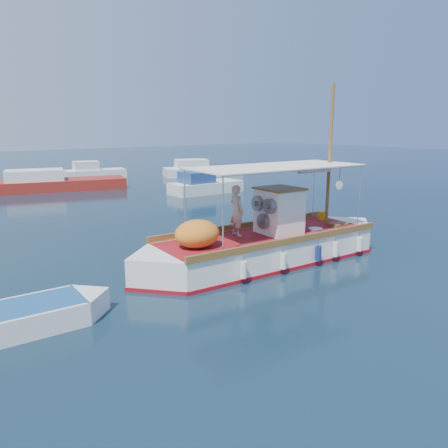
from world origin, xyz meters
TOP-DOWN VIEW (x-y plane):
  - ground at (0.00, 0.00)m, footprint 160.00×160.00m
  - fishing_caique at (0.58, -0.11)m, footprint 10.80×3.45m
  - bg_boat_n at (-0.45, 22.83)m, footprint 10.48×5.19m
  - bg_boat_ne at (8.01, 14.78)m, footprint 5.35×2.21m
  - bg_boat_e at (14.02, 24.22)m, footprint 7.93×4.97m
  - bg_boat_far_n at (4.87, 28.47)m, footprint 5.67×2.83m

SIDE VIEW (x-z plane):
  - ground at x=0.00m, z-range 0.00..0.00m
  - bg_boat_n at x=-0.45m, z-range -0.41..1.39m
  - bg_boat_ne at x=8.01m, z-range -0.41..1.39m
  - bg_boat_e at x=14.02m, z-range -0.41..1.39m
  - bg_boat_far_n at x=4.87m, z-range -0.41..1.39m
  - fishing_caique at x=0.58m, z-range -2.72..3.88m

